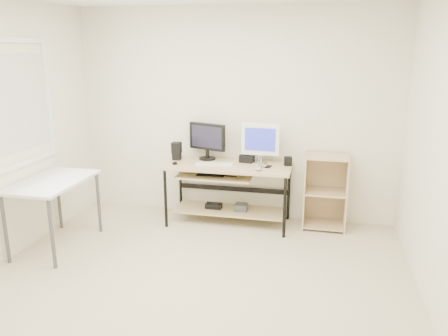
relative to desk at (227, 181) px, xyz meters
name	(u,v)px	position (x,y,z in m)	size (l,w,h in m)	color
room	(171,146)	(-0.11, -1.62, 0.78)	(4.01, 4.01, 2.62)	beige
desk	(227,181)	(0.00, 0.00, 0.00)	(1.50, 0.65, 0.75)	tan
side_table	(53,188)	(-1.65, -1.06, 0.13)	(0.60, 1.00, 0.75)	white
shelf_unit	(325,190)	(1.18, 0.16, -0.09)	(0.50, 0.40, 0.90)	#CFB081
black_monitor	(207,139)	(-0.29, 0.19, 0.47)	(0.49, 0.21, 0.46)	black
white_imac	(260,140)	(0.38, 0.14, 0.49)	(0.46, 0.15, 0.49)	silver
keyboard	(214,164)	(-0.14, -0.05, 0.22)	(0.45, 0.13, 0.02)	white
mouse	(258,168)	(0.41, -0.18, 0.23)	(0.08, 0.12, 0.04)	#B1B1B6
center_speaker	(247,159)	(0.22, 0.14, 0.26)	(0.18, 0.08, 0.09)	black
speaker_left	(177,151)	(-0.66, 0.09, 0.33)	(0.11, 0.11, 0.22)	black
speaker_right	(288,161)	(0.72, 0.12, 0.26)	(0.09, 0.09, 0.10)	black
audio_controller	(177,155)	(-0.65, 0.07, 0.28)	(0.07, 0.04, 0.14)	black
volume_puck	(175,163)	(-0.60, -0.14, 0.22)	(0.06, 0.06, 0.02)	black
smartphone	(268,167)	(0.51, -0.01, 0.22)	(0.06, 0.12, 0.01)	black
coaster	(261,167)	(0.42, -0.06, 0.21)	(0.08, 0.08, 0.01)	#9B6E46
drinking_glass	(261,162)	(0.42, -0.06, 0.28)	(0.06, 0.06, 0.12)	white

